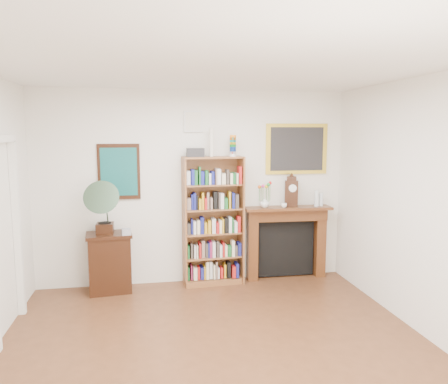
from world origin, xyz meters
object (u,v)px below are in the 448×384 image
object	(u,v)px
fireplace	(286,236)
mantel_clock	(291,192)
bottle_left	(317,198)
bottle_right	(321,199)
gramophone	(103,204)
side_cabinet	(110,262)
bookshelf	(213,214)
teacup	(284,205)
flower_vase	(265,203)
cd_stack	(126,232)

from	to	relation	value
fireplace	mantel_clock	size ratio (longest dim) A/B	2.93
bottle_left	bottle_right	size ratio (longest dim) A/B	1.20
mantel_clock	gramophone	bearing A→B (deg)	-157.29
bottle_right	side_cabinet	bearing A→B (deg)	-178.53
bookshelf	mantel_clock	xyz separation A→B (m)	(1.19, 0.05, 0.28)
teacup	bottle_right	bearing A→B (deg)	4.11
gramophone	mantel_clock	bearing A→B (deg)	5.51
mantel_clock	flower_vase	size ratio (longest dim) A/B	3.03
side_cabinet	gramophone	bearing A→B (deg)	-119.93
bottle_left	bookshelf	bearing A→B (deg)	179.83
bottle_left	fireplace	bearing A→B (deg)	169.54
mantel_clock	teacup	world-z (taller)	mantel_clock
fireplace	gramophone	bearing A→B (deg)	-172.41
bottle_left	gramophone	bearing A→B (deg)	-176.79
fireplace	gramophone	size ratio (longest dim) A/B	1.75
gramophone	bottle_left	world-z (taller)	gramophone
bookshelf	flower_vase	bearing A→B (deg)	-2.64
gramophone	teacup	world-z (taller)	gramophone
cd_stack	teacup	distance (m)	2.29
cd_stack	bottle_left	xyz separation A→B (m)	(2.78, 0.19, 0.35)
side_cabinet	mantel_clock	size ratio (longest dim) A/B	1.84
bottle_right	gramophone	bearing A→B (deg)	-176.55
gramophone	fireplace	bearing A→B (deg)	6.19
teacup	cd_stack	bearing A→B (deg)	-175.87
side_cabinet	cd_stack	distance (m)	0.53
fireplace	bottle_right	world-z (taller)	bottle_right
bottle_right	mantel_clock	bearing A→B (deg)	175.35
fireplace	cd_stack	bearing A→B (deg)	-171.34
fireplace	bookshelf	bearing A→B (deg)	-174.03
mantel_clock	flower_vase	xyz separation A→B (m)	(-0.42, -0.03, -0.14)
mantel_clock	teacup	size ratio (longest dim) A/B	5.48
flower_vase	bottle_left	distance (m)	0.80
bookshelf	flower_vase	xyz separation A→B (m)	(0.77, 0.02, 0.13)
side_cabinet	gramophone	size ratio (longest dim) A/B	1.10
fireplace	mantel_clock	xyz separation A→B (m)	(0.06, -0.03, 0.67)
bookshelf	mantel_clock	distance (m)	1.22
side_cabinet	gramophone	world-z (taller)	gramophone
gramophone	teacup	distance (m)	2.57
bookshelf	fireplace	size ratio (longest dim) A/B	1.63
side_cabinet	flower_vase	distance (m)	2.36
cd_stack	gramophone	bearing A→B (deg)	176.76
bookshelf	mantel_clock	bearing A→B (deg)	-2.07
flower_vase	bottle_left	world-z (taller)	bottle_left
side_cabinet	bottle_left	size ratio (longest dim) A/B	3.44
gramophone	bottle_right	bearing A→B (deg)	4.15
bottle_right	bottle_left	bearing A→B (deg)	-167.29
fireplace	bottle_left	distance (m)	0.73
cd_stack	bottle_left	bearing A→B (deg)	3.88
side_cabinet	bottle_left	distance (m)	3.13
teacup	mantel_clock	bearing A→B (deg)	30.38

